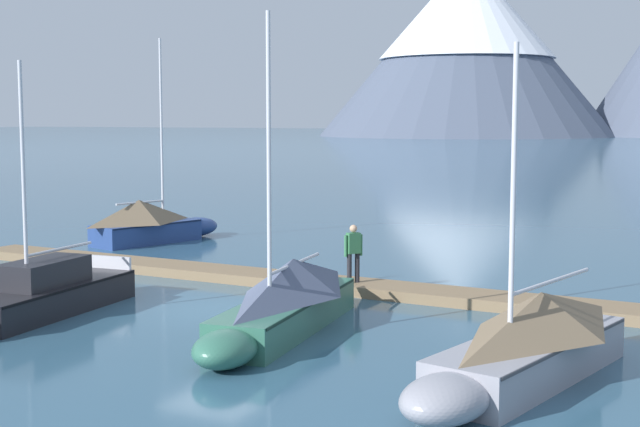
{
  "coord_description": "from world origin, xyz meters",
  "views": [
    {
      "loc": [
        13.1,
        -19.68,
        5.08
      ],
      "look_at": [
        0.0,
        6.0,
        2.0
      ],
      "focal_mm": 50.75,
      "sensor_mm": 36.0,
      "label": 1
    }
  ],
  "objects_px": {
    "sailboat_second_berth": "(38,296)",
    "sailboat_mid_dock_port": "(284,299)",
    "sailboat_nearest_berth": "(151,222)",
    "sailboat_mid_dock_starboard": "(525,343)",
    "person_on_dock": "(353,250)"
  },
  "relations": [
    {
      "from": "sailboat_second_berth",
      "to": "sailboat_mid_dock_port",
      "type": "distance_m",
      "value": 6.57
    },
    {
      "from": "sailboat_mid_dock_port",
      "to": "sailboat_nearest_berth",
      "type": "bearing_deg",
      "value": 138.26
    },
    {
      "from": "sailboat_mid_dock_port",
      "to": "person_on_dock",
      "type": "bearing_deg",
      "value": 96.43
    },
    {
      "from": "sailboat_second_berth",
      "to": "person_on_dock",
      "type": "height_order",
      "value": "sailboat_second_berth"
    },
    {
      "from": "sailboat_mid_dock_starboard",
      "to": "person_on_dock",
      "type": "distance_m",
      "value": 9.42
    },
    {
      "from": "sailboat_mid_dock_port",
      "to": "person_on_dock",
      "type": "xyz_separation_m",
      "value": [
        -0.58,
        5.13,
        0.47
      ]
    },
    {
      "from": "sailboat_mid_dock_port",
      "to": "sailboat_mid_dock_starboard",
      "type": "xyz_separation_m",
      "value": [
        6.12,
        -1.48,
        -0.01
      ]
    },
    {
      "from": "sailboat_mid_dock_port",
      "to": "person_on_dock",
      "type": "distance_m",
      "value": 5.18
    },
    {
      "from": "sailboat_nearest_berth",
      "to": "sailboat_mid_dock_starboard",
      "type": "height_order",
      "value": "sailboat_nearest_berth"
    },
    {
      "from": "sailboat_nearest_berth",
      "to": "sailboat_mid_dock_port",
      "type": "distance_m",
      "value": 16.6
    },
    {
      "from": "sailboat_second_berth",
      "to": "sailboat_mid_dock_starboard",
      "type": "height_order",
      "value": "sailboat_second_berth"
    },
    {
      "from": "sailboat_mid_dock_port",
      "to": "sailboat_mid_dock_starboard",
      "type": "bearing_deg",
      "value": -13.58
    },
    {
      "from": "sailboat_second_berth",
      "to": "sailboat_mid_dock_port",
      "type": "xyz_separation_m",
      "value": [
        6.42,
        1.41,
        0.25
      ]
    },
    {
      "from": "sailboat_second_berth",
      "to": "person_on_dock",
      "type": "bearing_deg",
      "value": 48.24
    },
    {
      "from": "sailboat_nearest_berth",
      "to": "sailboat_mid_dock_starboard",
      "type": "bearing_deg",
      "value": -34.1
    }
  ]
}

